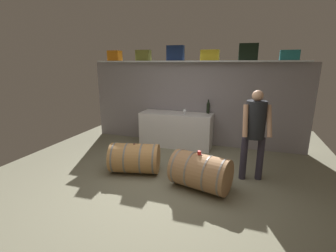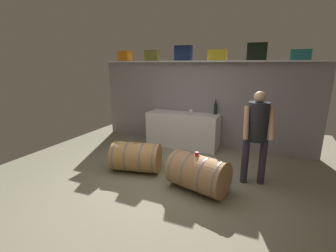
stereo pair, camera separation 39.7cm
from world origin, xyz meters
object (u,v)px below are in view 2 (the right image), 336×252
at_px(tasting_cup, 197,154).
at_px(toolcase_teal, 301,55).
at_px(toolcase_olive, 152,55).
at_px(wine_barrel_near, 198,173).
at_px(winemaker_pouring, 257,129).
at_px(wine_barrel_far, 136,157).
at_px(toolcase_yellow, 218,55).
at_px(toolcase_black, 257,52).
at_px(wine_glass, 191,111).
at_px(work_cabinet, 183,130).
at_px(toolcase_orange, 125,56).
at_px(toolcase_navy, 183,53).
at_px(wine_bottle_dark, 216,108).

bearing_deg(tasting_cup, toolcase_teal, 56.28).
xyz_separation_m(toolcase_olive, wine_barrel_near, (1.94, -2.14, -1.92)).
xyz_separation_m(toolcase_olive, winemaker_pouring, (2.73, -1.52, -1.24)).
bearing_deg(wine_barrel_far, toolcase_olive, 95.46).
distance_m(toolcase_olive, toolcase_yellow, 1.67).
relative_size(toolcase_yellow, wine_barrel_near, 0.39).
relative_size(toolcase_black, wine_barrel_near, 0.38).
bearing_deg(wine_barrel_far, wine_glass, 58.72).
bearing_deg(wine_glass, toolcase_teal, 8.09).
bearing_deg(wine_glass, winemaker_pouring, -37.95).
relative_size(toolcase_teal, wine_glass, 2.71).
bearing_deg(wine_barrel_far, work_cabinet, 67.23).
height_order(toolcase_orange, toolcase_yellow, toolcase_orange).
xyz_separation_m(toolcase_olive, wine_glass, (1.18, -0.31, -1.29)).
relative_size(toolcase_olive, toolcase_navy, 0.90).
xyz_separation_m(toolcase_orange, wine_barrel_near, (2.76, -2.14, -1.92)).
distance_m(toolcase_black, tasting_cup, 2.76).
bearing_deg(toolcase_yellow, toolcase_navy, -178.94).
bearing_deg(wine_barrel_near, toolcase_navy, 131.35).
bearing_deg(wine_bottle_dark, tasting_cup, -84.09).
bearing_deg(toolcase_olive, wine_glass, -15.18).
xyz_separation_m(wine_bottle_dark, wine_barrel_far, (-1.05, -1.93, -0.71)).
xyz_separation_m(wine_barrel_far, tasting_cup, (1.27, -0.21, 0.34)).
bearing_deg(toolcase_olive, wine_bottle_dark, -0.44).
distance_m(toolcase_black, work_cabinet, 2.43).
bearing_deg(toolcase_teal, toolcase_yellow, -176.44).
bearing_deg(toolcase_yellow, toolcase_teal, 1.06).
bearing_deg(winemaker_pouring, wine_barrel_far, -4.47).
height_order(wine_bottle_dark, wine_glass, wine_bottle_dark).
xyz_separation_m(toolcase_black, wine_bottle_dark, (-0.82, 0.01, -1.27)).
xyz_separation_m(wine_bottle_dark, wine_glass, (-0.51, -0.31, -0.06)).
relative_size(wine_bottle_dark, wine_glass, 2.47).
bearing_deg(work_cabinet, winemaker_pouring, -36.11).
height_order(toolcase_orange, toolcase_navy, toolcase_navy).
bearing_deg(wine_bottle_dark, toolcase_navy, -179.63).
relative_size(toolcase_navy, wine_bottle_dark, 1.19).
xyz_separation_m(toolcase_black, wine_barrel_far, (-1.87, -1.93, -1.98)).
xyz_separation_m(toolcase_orange, wine_barrel_far, (1.45, -1.93, -1.93)).
bearing_deg(toolcase_yellow, wine_barrel_near, -81.79).
height_order(toolcase_olive, work_cabinet, toolcase_olive).
bearing_deg(toolcase_olive, toolcase_teal, -0.63).
distance_m(toolcase_teal, work_cabinet, 2.98).
distance_m(wine_glass, tasting_cup, 1.99).
relative_size(toolcase_olive, wine_bottle_dark, 1.07).
relative_size(toolcase_teal, wine_barrel_near, 0.35).
distance_m(toolcase_orange, tasting_cup, 3.81).
bearing_deg(toolcase_olive, toolcase_navy, -0.63).
relative_size(toolcase_olive, wine_glass, 2.64).
bearing_deg(toolcase_teal, wine_glass, -168.35).
height_order(toolcase_olive, toolcase_black, toolcase_black).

